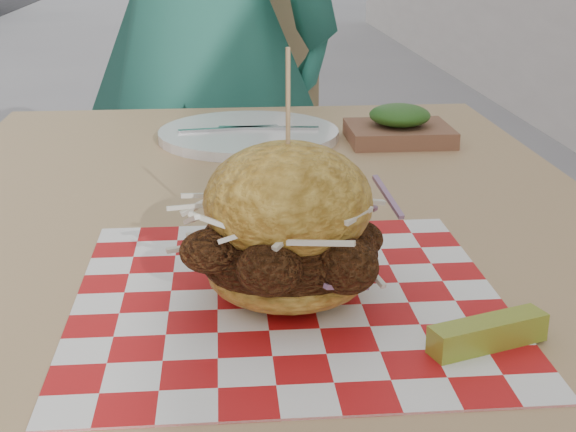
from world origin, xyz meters
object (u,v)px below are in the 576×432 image
at_px(patio_table, 263,292).
at_px(patio_chair, 228,148).
at_px(diner, 197,28).
at_px(sandwich, 288,233).

bearing_deg(patio_table, patio_chair, 91.39).
relative_size(diner, patio_chair, 1.79).
height_order(patio_chair, sandwich, sandwich).
xyz_separation_m(diner, patio_chair, (0.06, 0.12, -0.30)).
bearing_deg(patio_chair, patio_table, -103.82).
relative_size(patio_chair, sandwich, 4.52).
bearing_deg(sandwich, patio_table, 93.78).
distance_m(diner, patio_chair, 0.32).
distance_m(patio_table, patio_chair, 1.07).
relative_size(patio_table, sandwich, 5.71).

